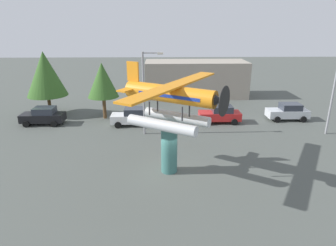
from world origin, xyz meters
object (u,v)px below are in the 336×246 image
(car_far_red, at_px, (220,114))
(streetlight_primary, at_px, (146,88))
(storefront_building, at_px, (196,79))
(tree_west, at_px, (45,74))
(car_distant_silver, at_px, (288,112))
(display_pedestal, at_px, (169,149))
(floatplane_monument, at_px, (171,102))
(car_near_black, at_px, (43,116))
(tree_east, at_px, (102,80))
(streetlight_secondary, at_px, (336,88))
(car_mid_white, at_px, (133,117))

(car_far_red, xyz_separation_m, streetlight_primary, (-7.36, -3.03, 3.46))
(storefront_building, relative_size, tree_west, 1.98)
(car_distant_silver, bearing_deg, display_pedestal, 40.59)
(display_pedestal, bearing_deg, tree_west, 133.44)
(floatplane_monument, relative_size, car_near_black, 2.25)
(floatplane_monument, relative_size, tree_east, 1.59)
(tree_east, bearing_deg, streetlight_secondary, -13.72)
(tree_west, bearing_deg, car_far_red, -10.06)
(car_mid_white, xyz_separation_m, tree_east, (-3.22, 2.33, 3.23))
(car_near_black, xyz_separation_m, car_far_red, (17.84, 0.09, 0.00))
(tree_west, xyz_separation_m, tree_east, (6.32, -1.51, -0.43))
(floatplane_monument, xyz_separation_m, streetlight_primary, (-1.95, 7.34, -0.65))
(car_far_red, bearing_deg, tree_west, -10.06)
(car_far_red, height_order, tree_west, tree_west)
(car_far_red, height_order, car_distant_silver, same)
(car_far_red, bearing_deg, storefront_building, -84.15)
(floatplane_monument, distance_m, streetlight_primary, 7.62)
(storefront_building, relative_size, tree_east, 2.32)
(tree_east, bearing_deg, car_mid_white, -35.83)
(display_pedestal, relative_size, car_mid_white, 0.79)
(streetlight_primary, xyz_separation_m, tree_west, (-11.01, 6.29, 0.20))
(tree_east, bearing_deg, floatplane_monument, -61.31)
(car_mid_white, relative_size, storefront_building, 0.31)
(car_distant_silver, bearing_deg, car_far_red, 5.30)
(car_near_black, relative_size, streetlight_primary, 0.57)
(car_far_red, height_order, tree_east, tree_east)
(floatplane_monument, bearing_deg, car_far_red, 94.10)
(car_distant_silver, bearing_deg, car_mid_white, 4.45)
(car_near_black, distance_m, car_mid_white, 9.03)
(floatplane_monument, relative_size, streetlight_secondary, 1.28)
(car_near_black, relative_size, storefront_building, 0.31)
(streetlight_secondary, bearing_deg, floatplane_monument, -155.02)
(car_far_red, relative_size, streetlight_secondary, 0.57)
(floatplane_monument, xyz_separation_m, streetlight_secondary, (14.80, 6.89, -0.67))
(car_mid_white, height_order, car_distant_silver, same)
(car_distant_silver, bearing_deg, car_near_black, 1.75)
(car_far_red, distance_m, streetlight_primary, 8.68)
(streetlight_secondary, bearing_deg, display_pedestal, -155.41)
(storefront_building, bearing_deg, streetlight_primary, -112.71)
(display_pedestal, height_order, car_distant_silver, display_pedestal)
(display_pedestal, distance_m, tree_east, 13.92)
(streetlight_secondary, bearing_deg, car_distant_silver, 116.70)
(car_near_black, height_order, car_distant_silver, same)
(car_distant_silver, relative_size, streetlight_primary, 0.57)
(car_near_black, relative_size, car_distant_silver, 1.00)
(car_distant_silver, relative_size, tree_west, 0.61)
(tree_east, bearing_deg, streetlight_primary, -45.60)
(car_mid_white, bearing_deg, display_pedestal, 108.74)
(car_near_black, bearing_deg, car_mid_white, 176.91)
(storefront_building, bearing_deg, car_near_black, -144.69)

